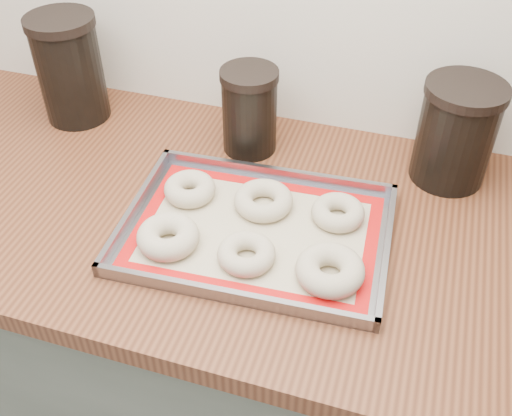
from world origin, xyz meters
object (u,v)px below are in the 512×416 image
(bagel_back_right, at_px, (338,212))
(canister_left, at_px, (70,68))
(baking_tray, at_px, (256,231))
(bagel_front_right, at_px, (330,270))
(canister_mid, at_px, (250,111))
(bagel_back_mid, at_px, (263,200))
(bagel_front_mid, at_px, (246,254))
(canister_right, at_px, (456,133))
(bagel_front_left, at_px, (168,236))
(bagel_back_left, at_px, (190,189))

(bagel_back_right, xyz_separation_m, canister_left, (-0.62, 0.18, 0.09))
(bagel_back_right, height_order, canister_left, canister_left)
(baking_tray, height_order, canister_left, canister_left)
(bagel_front_right, height_order, canister_mid, canister_mid)
(bagel_back_mid, bearing_deg, bagel_back_right, 3.75)
(baking_tray, bearing_deg, bagel_front_mid, -85.24)
(canister_left, height_order, canister_right, canister_left)
(bagel_front_mid, height_order, canister_left, canister_left)
(bagel_front_mid, relative_size, canister_mid, 0.55)
(bagel_back_mid, distance_m, canister_mid, 0.21)
(baking_tray, bearing_deg, bagel_front_left, -150.45)
(baking_tray, height_order, bagel_back_mid, bagel_back_mid)
(bagel_front_mid, relative_size, bagel_back_right, 1.02)
(baking_tray, xyz_separation_m, canister_mid, (-0.09, 0.25, 0.08))
(canister_right, bearing_deg, bagel_back_mid, -146.88)
(baking_tray, xyz_separation_m, bagel_front_left, (-0.13, -0.07, 0.02))
(baking_tray, bearing_deg, canister_left, 153.03)
(canister_left, distance_m, canister_mid, 0.40)
(bagel_front_mid, height_order, bagel_back_mid, bagel_back_mid)
(bagel_front_left, distance_m, bagel_front_right, 0.28)
(bagel_back_mid, height_order, bagel_back_right, bagel_back_mid)
(bagel_back_mid, xyz_separation_m, canister_left, (-0.49, 0.18, 0.09))
(bagel_front_left, bearing_deg, bagel_back_mid, 48.24)
(bagel_back_left, bearing_deg, canister_left, 150.63)
(bagel_front_left, height_order, bagel_back_right, bagel_front_left)
(canister_left, height_order, canister_mid, canister_left)
(bagel_back_left, relative_size, bagel_back_right, 1.01)
(bagel_front_right, relative_size, canister_mid, 0.63)
(bagel_front_mid, distance_m, bagel_back_right, 0.19)
(bagel_front_left, height_order, bagel_front_mid, bagel_front_left)
(bagel_front_left, xyz_separation_m, bagel_back_right, (0.26, 0.15, -0.00))
(bagel_front_mid, height_order, canister_right, canister_right)
(bagel_front_right, relative_size, canister_right, 0.56)
(canister_left, xyz_separation_m, canister_mid, (0.40, -0.00, -0.03))
(bagel_front_right, relative_size, bagel_back_right, 1.18)
(bagel_front_right, bearing_deg, bagel_back_right, 96.41)
(bagel_front_left, relative_size, canister_right, 0.53)
(baking_tray, distance_m, bagel_front_mid, 0.07)
(bagel_back_mid, xyz_separation_m, bagel_back_right, (0.14, 0.01, -0.00))
(baking_tray, distance_m, bagel_back_left, 0.16)
(bagel_back_left, distance_m, canister_mid, 0.21)
(bagel_back_mid, bearing_deg, bagel_front_left, -131.76)
(bagel_front_right, bearing_deg, canister_right, 64.70)
(bagel_back_left, bearing_deg, baking_tray, -20.91)
(bagel_front_left, distance_m, bagel_back_left, 0.13)
(bagel_front_left, bearing_deg, bagel_back_right, 29.83)
(bagel_back_mid, bearing_deg, bagel_front_right, -41.64)
(bagel_front_right, bearing_deg, canister_mid, 126.84)
(bagel_back_left, bearing_deg, bagel_front_right, -23.18)
(bagel_front_right, height_order, canister_right, canister_right)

